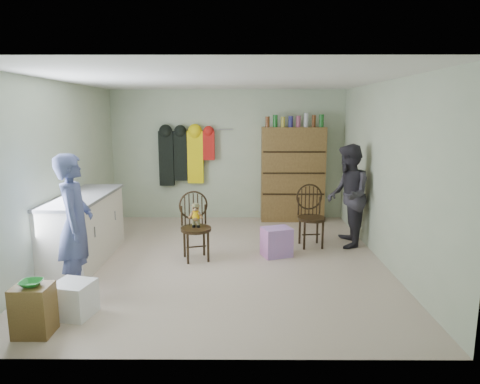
{
  "coord_description": "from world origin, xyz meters",
  "views": [
    {
      "loc": [
        0.28,
        -5.82,
        2.08
      ],
      "look_at": [
        0.25,
        0.2,
        0.95
      ],
      "focal_mm": 32.0,
      "sensor_mm": 36.0,
      "label": 1
    }
  ],
  "objects_px": {
    "dresser": "(293,174)",
    "chair_far": "(311,213)",
    "counter": "(84,228)",
    "chair_front": "(195,222)"
  },
  "relations": [
    {
      "from": "dresser",
      "to": "chair_far",
      "type": "bearing_deg",
      "value": -86.31
    },
    {
      "from": "chair_front",
      "to": "chair_far",
      "type": "height_order",
      "value": "chair_front"
    },
    {
      "from": "counter",
      "to": "chair_front",
      "type": "relative_size",
      "value": 1.92
    },
    {
      "from": "chair_front",
      "to": "dresser",
      "type": "relative_size",
      "value": 0.47
    },
    {
      "from": "dresser",
      "to": "chair_front",
      "type": "bearing_deg",
      "value": -126.2
    },
    {
      "from": "counter",
      "to": "chair_far",
      "type": "distance_m",
      "value": 3.38
    },
    {
      "from": "counter",
      "to": "chair_far",
      "type": "bearing_deg",
      "value": 11.81
    },
    {
      "from": "counter",
      "to": "dresser",
      "type": "bearing_deg",
      "value": 35.68
    },
    {
      "from": "counter",
      "to": "chair_front",
      "type": "distance_m",
      "value": 1.57
    },
    {
      "from": "counter",
      "to": "chair_far",
      "type": "height_order",
      "value": "chair_far"
    }
  ]
}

